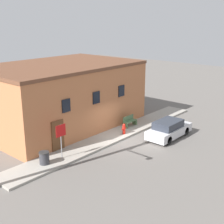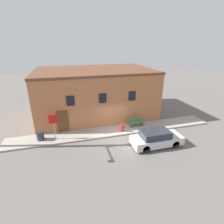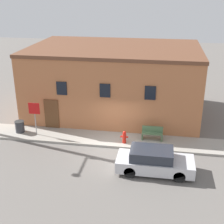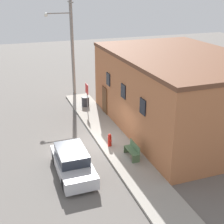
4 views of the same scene
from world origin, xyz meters
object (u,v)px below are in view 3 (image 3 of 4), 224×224
at_px(fire_hydrant, 124,137).
at_px(stop_sign, 34,112).
at_px(parked_car, 154,161).
at_px(bench, 152,133).
at_px(trash_bin, 20,127).

xyz_separation_m(fire_hydrant, stop_sign, (-5.93, 0.26, 1.17)).
distance_m(stop_sign, parked_car, 8.51).
bearing_deg(stop_sign, parked_car, -21.02).
bearing_deg(bench, parked_car, -86.04).
relative_size(bench, parked_car, 0.32).
bearing_deg(fire_hydrant, stop_sign, 177.46).
xyz_separation_m(bench, parked_car, (0.25, -3.55, 0.09)).
xyz_separation_m(fire_hydrant, trash_bin, (-7.16, 0.44, -0.02)).
distance_m(bench, trash_bin, 8.87).
bearing_deg(trash_bin, stop_sign, -8.08).
height_order(fire_hydrant, stop_sign, stop_sign).
distance_m(fire_hydrant, stop_sign, 6.05).
xyz_separation_m(stop_sign, parked_car, (7.88, -3.03, -1.08)).
height_order(trash_bin, parked_car, parked_car).
xyz_separation_m(stop_sign, trash_bin, (-1.23, 0.18, -1.19)).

